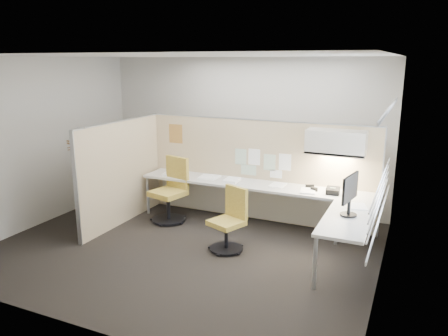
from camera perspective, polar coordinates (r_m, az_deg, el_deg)
The scene contains 28 objects.
floor at distance 6.73m, azimuth -5.02°, elevation -10.22°, with size 5.50×4.50×0.01m, color black.
ceiling at distance 6.15m, azimuth -5.58°, elevation 14.46°, with size 5.50×4.50×0.01m, color white.
wall_back at distance 8.28m, azimuth 2.39°, elevation 4.58°, with size 5.50×0.02×2.80m, color beige.
wall_front at distance 4.54m, azimuth -19.40°, elevation -4.06°, with size 5.50×0.02×2.80m, color beige.
wall_left at distance 7.99m, azimuth -22.76°, elevation 3.16°, with size 0.02×4.50×2.80m, color beige.
wall_right at distance 5.51m, azimuth 20.48°, elevation -1.04°, with size 0.02×4.50×2.80m, color beige.
window_pane at distance 5.48m, azimuth 20.35°, elevation 0.50°, with size 0.01×2.80×1.30m, color #A0ABBA.
partition_back at distance 7.60m, azimuth 4.37°, elevation -0.34°, with size 4.10×0.06×1.75m, color tan.
partition_left at distance 7.63m, azimuth -13.20°, elevation -0.62°, with size 0.06×2.20×1.75m, color tan.
desk at distance 7.13m, azimuth 5.91°, elevation -3.62°, with size 4.00×2.07×0.73m.
overhead_bin at distance 6.93m, azimuth 14.42°, elevation 3.25°, with size 0.90×0.36×0.38m, color beige.
task_light_strip at distance 6.97m, azimuth 14.32°, elevation 1.56°, with size 0.60×0.06×0.02m, color #FFEABF.
pinned_papers at distance 7.51m, azimuth 4.88°, elevation 0.71°, with size 1.01×0.00×0.47m.
poster at distance 8.13m, azimuth -6.32°, elevation 4.47°, with size 0.28×0.00×0.35m, color #FF9E20.
chair_left at distance 7.64m, azimuth -6.90°, elevation -3.14°, with size 0.62×0.64×1.10m.
chair_right at distance 6.46m, azimuth 0.75°, elevation -7.01°, with size 0.56×0.58×0.93m.
monitor at distance 5.95m, azimuth 16.12°, elevation -3.10°, with size 0.22×0.53×0.56m.
phone at distance 6.94m, azimuth 14.00°, elevation -2.91°, with size 0.22×0.21×0.12m.
stapler at distance 7.21m, azimuth 11.14°, elevation -2.34°, with size 0.14×0.04×0.05m, color black.
tape_dispenser at distance 7.04m, azimuth 11.67°, elevation -2.73°, with size 0.10×0.06×0.06m, color black.
coat_hook at distance 6.89m, azimuth -18.50°, elevation 2.08°, with size 0.18×0.47×1.40m.
paper_stack_0 at distance 7.96m, azimuth -6.97°, elevation -0.71°, with size 0.23×0.30×0.03m, color white.
paper_stack_1 at distance 7.67m, azimuth -1.58°, elevation -1.21°, with size 0.23×0.30×0.02m, color white.
paper_stack_2 at distance 7.44m, azimuth 1.04°, elevation -1.59°, with size 0.23×0.30×0.04m, color white.
paper_stack_3 at distance 7.25m, azimuth 7.03°, elevation -2.23°, with size 0.23×0.30×0.01m, color white.
paper_stack_4 at distance 6.99m, azimuth 10.91°, elevation -2.96°, with size 0.23×0.30×0.02m, color white.
paper_stack_5 at distance 6.44m, azimuth 17.05°, elevation -4.82°, with size 0.23×0.30×0.02m, color white.
paper_stack_6 at distance 7.71m, azimuth -2.26°, elevation -1.15°, with size 0.23×0.30×0.02m, color white.
Camera 1 is at (3.04, -5.34, 2.73)m, focal length 35.00 mm.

